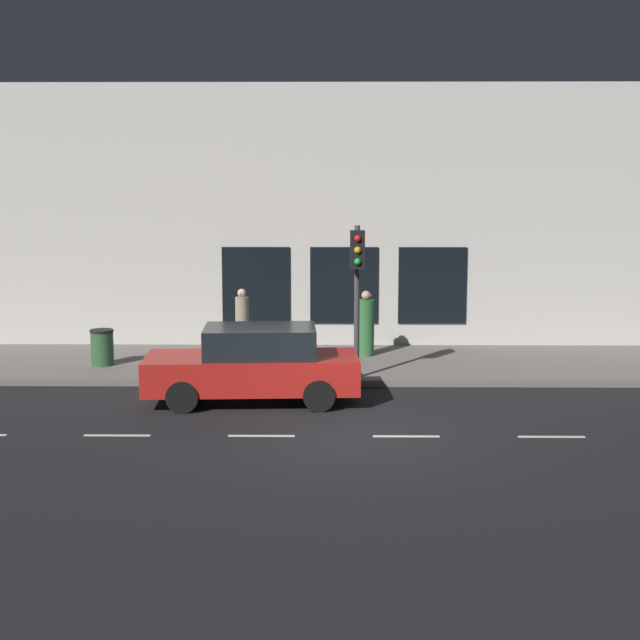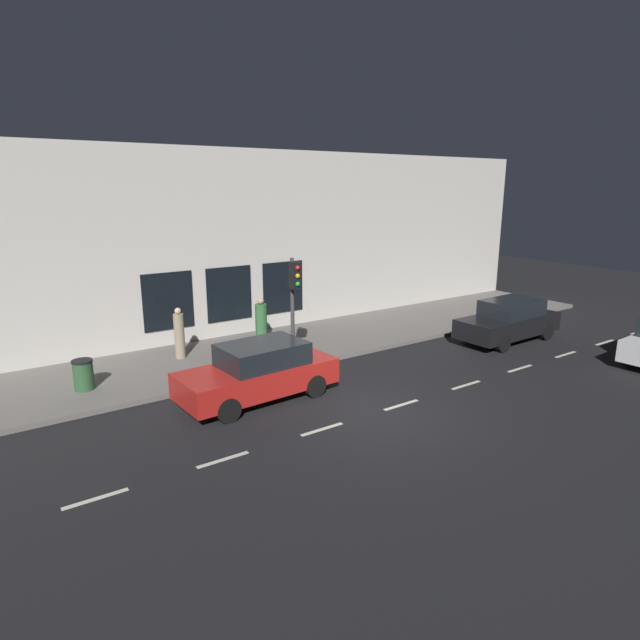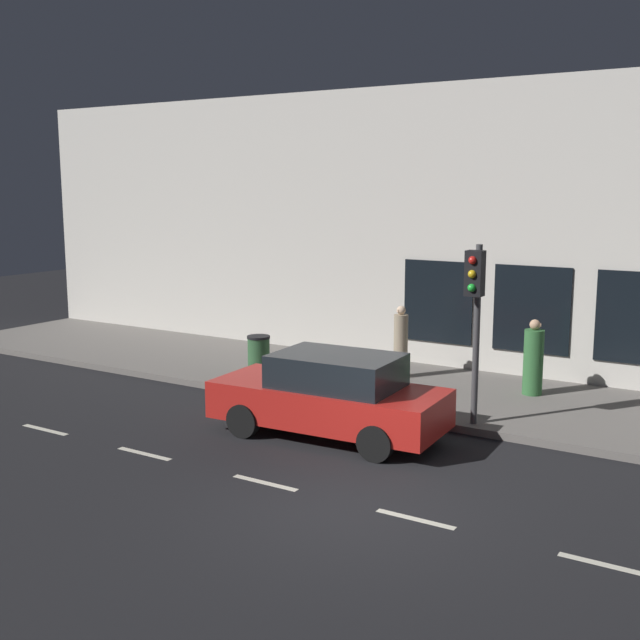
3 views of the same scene
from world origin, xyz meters
TOP-DOWN VIEW (x-y plane):
  - ground_plane at (0.00, 0.00)m, footprint 60.00×60.00m
  - sidewalk at (6.25, 0.00)m, footprint 4.50×32.00m
  - building_facade at (8.80, 0.00)m, footprint 0.65×32.00m
  - lane_centre_line at (0.00, -1.00)m, footprint 0.12×27.20m
  - traffic_light at (4.15, -0.22)m, footprint 0.47×0.32m
  - parked_car_3 at (2.56, 1.94)m, footprint 2.04×4.45m
  - pedestrian_0 at (6.87, 2.59)m, footprint 0.44×0.44m
  - pedestrian_1 at (6.98, -0.53)m, footprint 0.48×0.48m
  - trash_bin at (5.65, 5.85)m, footprint 0.57×0.57m

SIDE VIEW (x-z plane):
  - ground_plane at x=0.00m, z-range 0.00..0.00m
  - lane_centre_line at x=0.00m, z-range 0.00..0.01m
  - sidewalk at x=6.25m, z-range 0.00..0.15m
  - trash_bin at x=5.65m, z-range 0.15..1.02m
  - parked_car_3 at x=2.56m, z-range 0.00..1.58m
  - pedestrian_1 at x=6.98m, z-range 0.07..1.73m
  - pedestrian_0 at x=6.87m, z-range 0.09..1.80m
  - traffic_light at x=4.15m, z-range 0.87..4.29m
  - building_facade at x=8.80m, z-range -0.01..7.08m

